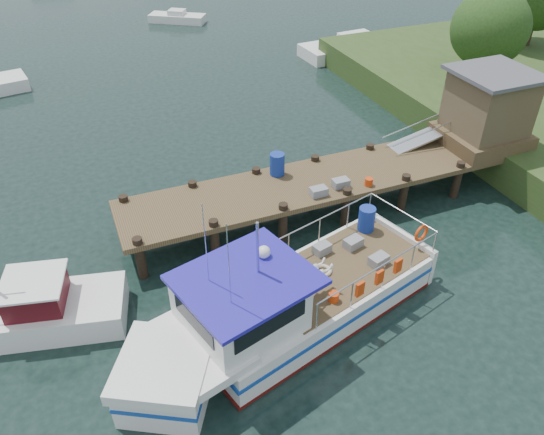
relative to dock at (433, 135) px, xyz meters
name	(u,v)px	position (x,y,z in m)	size (l,w,h in m)	color
ground_plane	(281,218)	(-6.51, -0.01, -2.24)	(160.00, 160.00, 0.00)	black
dock	(433,135)	(0.00, 0.00, 0.00)	(16.60, 3.00, 4.78)	#4D3C24
lobster_boat	(279,308)	(-8.81, -5.19, -1.32)	(10.52, 5.40, 5.09)	silver
work_boat	(15,313)	(-15.86, -2.11, -1.67)	(6.83, 3.31, 3.58)	silver
moored_b	(177,18)	(-3.69, 27.07, -1.89)	(4.39, 3.57, 0.95)	silver
moored_c	(357,46)	(5.66, 15.49, -1.79)	(7.90, 3.15, 1.22)	silver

